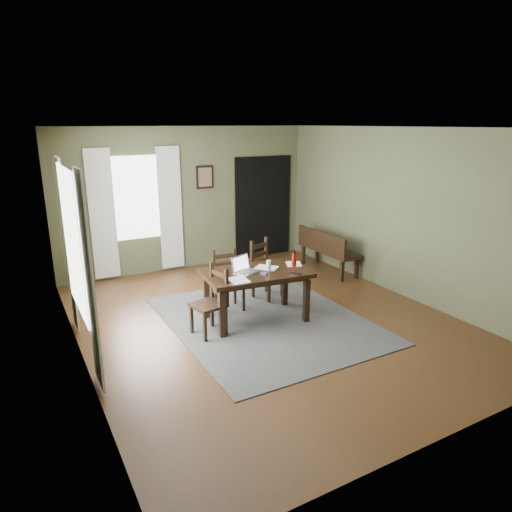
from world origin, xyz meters
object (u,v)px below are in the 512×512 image
chair_end (211,302)px  water_bottle (294,259)px  dining_table (256,277)px  chair_back_right (265,270)px  laptop (244,268)px  bench (326,247)px  chair_back_left (228,281)px

chair_end → water_bottle: water_bottle is taller
dining_table → chair_back_right: (0.58, 0.73, -0.19)m
chair_end → laptop: size_ratio=2.26×
chair_end → bench: chair_end is taller
chair_end → chair_back_left: 0.89m
chair_back_right → bench: bearing=-0.5°
chair_back_right → water_bottle: (0.02, -0.80, 0.38)m
chair_end → laptop: laptop is taller
dining_table → bench: 2.63m
dining_table → laptop: (-0.17, 0.04, 0.15)m
chair_end → chair_back_right: bearing=112.2°
laptop → water_bottle: size_ratio=1.79×
chair_end → laptop: (0.57, 0.14, 0.35)m
dining_table → laptop: 0.23m
chair_back_right → laptop: bearing=-156.8°
bench → chair_end: bearing=115.4°
bench → laptop: size_ratio=3.43×
chair_back_left → laptop: size_ratio=2.21×
chair_back_left → bench: 2.54m
dining_table → water_bottle: size_ratio=6.72×
dining_table → water_bottle: water_bottle is taller
chair_end → chair_back_left: bearing=129.8°
chair_end → bench: (3.00, 1.42, 0.02)m
chair_back_left → bench: size_ratio=0.64×
dining_table → bench: bearing=36.1°
chair_back_left → chair_back_right: size_ratio=0.96×
bench → laptop: (-2.43, -1.28, 0.33)m
chair_back_right → chair_end: bearing=-167.5°
chair_back_left → bench: (2.43, 0.74, 0.03)m
chair_end → laptop: bearing=93.4°
chair_back_left → chair_back_right: 0.76m
water_bottle → laptop: bearing=172.1°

